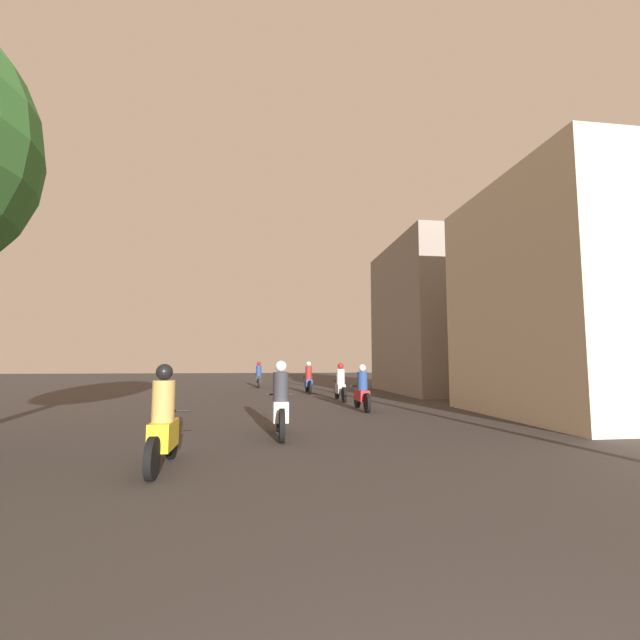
{
  "coord_description": "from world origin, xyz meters",
  "views": [
    {
      "loc": [
        -0.86,
        -0.53,
        1.54
      ],
      "look_at": [
        1.64,
        17.29,
        3.31
      ],
      "focal_mm": 24.0,
      "sensor_mm": 36.0,
      "label": 1
    }
  ],
  "objects_px": {
    "building_right_far": "(437,318)",
    "motorcycle_black": "(259,377)",
    "motorcycle_yellow": "(163,426)",
    "building_right_near": "(586,299)",
    "motorcycle_white": "(280,406)",
    "motorcycle_silver": "(340,385)",
    "motorcycle_blue": "(308,381)",
    "motorcycle_red": "(362,392)"
  },
  "relations": [
    {
      "from": "motorcycle_yellow",
      "to": "motorcycle_silver",
      "type": "distance_m",
      "value": 11.26
    },
    {
      "from": "motorcycle_red",
      "to": "motorcycle_black",
      "type": "xyz_separation_m",
      "value": [
        -3.31,
        12.83,
        0.04
      ]
    },
    {
      "from": "building_right_near",
      "to": "building_right_far",
      "type": "relative_size",
      "value": 0.84
    },
    {
      "from": "motorcycle_blue",
      "to": "building_right_far",
      "type": "relative_size",
      "value": 0.26
    },
    {
      "from": "motorcycle_blue",
      "to": "building_right_near",
      "type": "distance_m",
      "value": 12.6
    },
    {
      "from": "building_right_near",
      "to": "motorcycle_yellow",
      "type": "bearing_deg",
      "value": -157.46
    },
    {
      "from": "motorcycle_silver",
      "to": "motorcycle_blue",
      "type": "bearing_deg",
      "value": 108.76
    },
    {
      "from": "motorcycle_white",
      "to": "motorcycle_blue",
      "type": "relative_size",
      "value": 0.95
    },
    {
      "from": "motorcycle_black",
      "to": "building_right_far",
      "type": "height_order",
      "value": "building_right_far"
    },
    {
      "from": "motorcycle_white",
      "to": "motorcycle_black",
      "type": "relative_size",
      "value": 1.02
    },
    {
      "from": "motorcycle_yellow",
      "to": "motorcycle_white",
      "type": "xyz_separation_m",
      "value": [
        1.82,
        2.4,
        0.02
      ]
    },
    {
      "from": "motorcycle_red",
      "to": "building_right_near",
      "type": "xyz_separation_m",
      "value": [
        6.1,
        -2.43,
        2.76
      ]
    },
    {
      "from": "motorcycle_yellow",
      "to": "motorcycle_white",
      "type": "height_order",
      "value": "motorcycle_white"
    },
    {
      "from": "building_right_far",
      "to": "motorcycle_black",
      "type": "bearing_deg",
      "value": 149.53
    },
    {
      "from": "motorcycle_white",
      "to": "motorcycle_yellow",
      "type": "bearing_deg",
      "value": -120.53
    },
    {
      "from": "building_right_far",
      "to": "motorcycle_yellow",
      "type": "bearing_deg",
      "value": -126.12
    },
    {
      "from": "motorcycle_white",
      "to": "building_right_far",
      "type": "distance_m",
      "value": 15.07
    },
    {
      "from": "motorcycle_silver",
      "to": "building_right_far",
      "type": "height_order",
      "value": "building_right_far"
    },
    {
      "from": "motorcycle_black",
      "to": "motorcycle_silver",
      "type": "bearing_deg",
      "value": -77.83
    },
    {
      "from": "motorcycle_white",
      "to": "building_right_near",
      "type": "relative_size",
      "value": 0.29
    },
    {
      "from": "motorcycle_black",
      "to": "building_right_near",
      "type": "relative_size",
      "value": 0.29
    },
    {
      "from": "motorcycle_black",
      "to": "motorcycle_yellow",
      "type": "bearing_deg",
      "value": -100.72
    },
    {
      "from": "motorcycle_yellow",
      "to": "building_right_near",
      "type": "bearing_deg",
      "value": 17.82
    },
    {
      "from": "motorcycle_silver",
      "to": "building_right_near",
      "type": "relative_size",
      "value": 0.31
    },
    {
      "from": "motorcycle_silver",
      "to": "motorcycle_black",
      "type": "height_order",
      "value": "motorcycle_black"
    },
    {
      "from": "motorcycle_yellow",
      "to": "building_right_far",
      "type": "xyz_separation_m",
      "value": [
        10.46,
        14.34,
        3.18
      ]
    },
    {
      "from": "motorcycle_blue",
      "to": "building_right_near",
      "type": "xyz_separation_m",
      "value": [
        6.96,
        -10.14,
        2.73
      ]
    },
    {
      "from": "motorcycle_blue",
      "to": "motorcycle_black",
      "type": "bearing_deg",
      "value": 108.0
    },
    {
      "from": "motorcycle_yellow",
      "to": "motorcycle_silver",
      "type": "height_order",
      "value": "motorcycle_yellow"
    },
    {
      "from": "motorcycle_white",
      "to": "motorcycle_blue",
      "type": "distance_m",
      "value": 12.35
    },
    {
      "from": "motorcycle_blue",
      "to": "motorcycle_black",
      "type": "relative_size",
      "value": 1.08
    },
    {
      "from": "motorcycle_red",
      "to": "motorcycle_silver",
      "type": "bearing_deg",
      "value": 88.36
    },
    {
      "from": "motorcycle_silver",
      "to": "motorcycle_blue",
      "type": "xyz_separation_m",
      "value": [
        -0.8,
        4.31,
        0.01
      ]
    },
    {
      "from": "motorcycle_yellow",
      "to": "motorcycle_blue",
      "type": "height_order",
      "value": "motorcycle_blue"
    },
    {
      "from": "motorcycle_white",
      "to": "motorcycle_silver",
      "type": "xyz_separation_m",
      "value": [
        2.76,
        7.89,
        -0.03
      ]
    },
    {
      "from": "motorcycle_yellow",
      "to": "motorcycle_black",
      "type": "distance_m",
      "value": 19.76
    },
    {
      "from": "motorcycle_silver",
      "to": "motorcycle_red",
      "type": "bearing_deg",
      "value": -80.69
    },
    {
      "from": "motorcycle_yellow",
      "to": "motorcycle_silver",
      "type": "relative_size",
      "value": 0.89
    },
    {
      "from": "motorcycle_yellow",
      "to": "motorcycle_black",
      "type": "bearing_deg",
      "value": 81.44
    },
    {
      "from": "motorcycle_yellow",
      "to": "motorcycle_red",
      "type": "xyz_separation_m",
      "value": [
        4.64,
        6.88,
        -0.03
      ]
    },
    {
      "from": "motorcycle_yellow",
      "to": "motorcycle_silver",
      "type": "bearing_deg",
      "value": 61.31
    },
    {
      "from": "motorcycle_black",
      "to": "motorcycle_red",
      "type": "bearing_deg",
      "value": -82.4
    }
  ]
}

